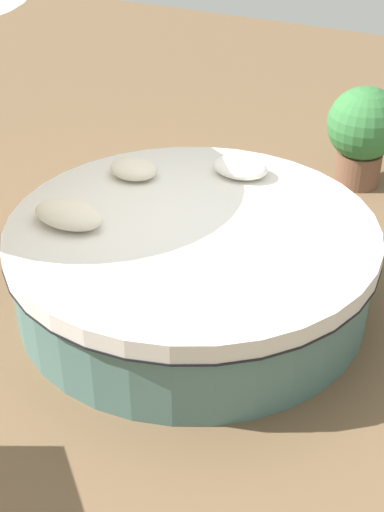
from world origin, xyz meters
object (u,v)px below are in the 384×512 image
Objects in this scene: throw_pillow_1 at (134,169)px; throw_pillow_2 at (69,215)px; throw_pillow_0 at (240,167)px; planter at (363,131)px; round_bed at (192,263)px.

throw_pillow_1 is 0.87m from throw_pillow_2.
planter reaches higher than throw_pillow_0.
throw_pillow_1 reaches higher than round_bed.
planter is at bearing 65.92° from throw_pillow_2.
round_bed is 2.62m from planter.
throw_pillow_0 is 1.51m from throw_pillow_2.
throw_pillow_1 is at bearing 89.43° from throw_pillow_2.
throw_pillow_2 is 3.26m from planter.
throw_pillow_1 is at bearing 149.68° from round_bed.
round_bed is 0.98m from throw_pillow_0.
throw_pillow_2 is (-0.78, -0.42, 0.42)m from round_bed.
throw_pillow_0 is 0.46× the size of planter.
throw_pillow_0 is 1.77m from planter.
round_bed is 4.99× the size of throw_pillow_2.
planter reaches higher than throw_pillow_1.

